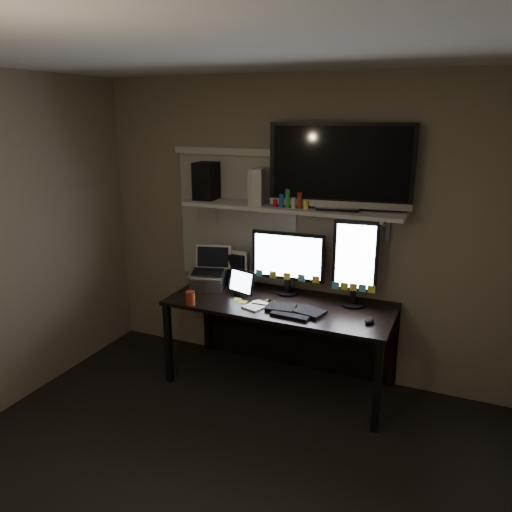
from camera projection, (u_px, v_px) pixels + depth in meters
The scene contains 20 objects.
floor at pixel (193, 499), 2.95m from camera, with size 3.60×3.60×0.00m, color black.
ceiling at pixel (174, 43), 2.25m from camera, with size 3.60×3.60×0.00m, color silver.
back_wall at pixel (297, 230), 4.19m from camera, with size 3.60×3.60×0.00m, color #7A6D58.
window_blinds at pixel (237, 219), 4.37m from camera, with size 1.10×0.02×1.10m, color beige.
desk at pixel (285, 317), 4.16m from camera, with size 1.80×0.75×0.73m.
wall_shelf at pixel (290, 208), 3.97m from camera, with size 1.80×0.35×0.03m, color beige.
monitor_landscape at pixel (288, 263), 4.13m from camera, with size 0.62×0.07×0.54m, color black.
monitor_portrait at pixel (355, 263), 3.85m from camera, with size 0.35×0.07×0.70m, color black.
keyboard at pixel (295, 310), 3.81m from camera, with size 0.46×0.18×0.03m, color black.
mouse at pixel (369, 321), 3.60m from camera, with size 0.06×0.10×0.04m, color black.
notepad at pixel (257, 306), 3.92m from camera, with size 0.15×0.21×0.01m, color white.
tablet at pixel (242, 283), 4.11m from camera, with size 0.26×0.11×0.23m, color black.
file_sorter at pixel (233, 268), 4.38m from camera, with size 0.24×0.11×0.30m, color black.
laptop at pixel (208, 269), 4.27m from camera, with size 0.31×0.25×0.35m, color #A2A2A6.
cup at pixel (190, 298), 3.94m from camera, with size 0.08×0.08×0.11m, color maroon.
sticky_notes at pixel (251, 302), 4.00m from camera, with size 0.28×0.20×0.00m, color yellow, non-canonical shape.
tv at pixel (341, 167), 3.74m from camera, with size 1.08×0.20×0.65m, color black.
game_console at pixel (259, 186), 4.02m from camera, with size 0.07×0.24×0.29m, color #BDB7AA.
speaker at pixel (206, 181), 4.24m from camera, with size 0.17×0.21×0.31m, color black.
bottles at pixel (291, 198), 3.88m from camera, with size 0.24×0.05×0.15m, color #A50F0C, non-canonical shape.
Camera 1 is at (1.31, -2.09, 2.20)m, focal length 35.00 mm.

